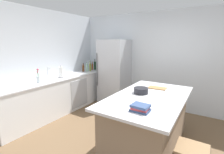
# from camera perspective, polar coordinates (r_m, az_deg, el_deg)

# --- Properties ---
(ground_plane) EXTENTS (7.20, 7.20, 0.00)m
(ground_plane) POSITION_cam_1_polar(r_m,az_deg,el_deg) (3.08, 2.28, -23.55)
(ground_plane) COLOR brown
(wall_rear) EXTENTS (6.00, 0.10, 2.60)m
(wall_rear) POSITION_cam_1_polar(r_m,az_deg,el_deg) (4.62, 16.63, 5.46)
(wall_rear) COLOR silver
(wall_rear) RESTS_ON ground_plane
(wall_left) EXTENTS (0.10, 6.00, 2.60)m
(wall_left) POSITION_cam_1_polar(r_m,az_deg,el_deg) (4.31, -27.06, 4.20)
(wall_left) COLOR silver
(wall_left) RESTS_ON ground_plane
(counter_run_left) EXTENTS (0.67, 3.20, 0.91)m
(counter_run_left) POSITION_cam_1_polar(r_m,az_deg,el_deg) (4.48, -17.88, -5.89)
(counter_run_left) COLOR white
(counter_run_left) RESTS_ON ground_plane
(kitchen_island) EXTENTS (1.09, 1.93, 0.93)m
(kitchen_island) POSITION_cam_1_polar(r_m,az_deg,el_deg) (2.94, 12.57, -14.98)
(kitchen_island) COLOR #8E755B
(kitchen_island) RESTS_ON ground_plane
(refrigerator) EXTENTS (0.78, 0.75, 1.87)m
(refrigerator) POSITION_cam_1_polar(r_m,az_deg,el_deg) (4.79, 0.82, 1.74)
(refrigerator) COLOR #B7BABF
(refrigerator) RESTS_ON ground_plane
(sink_faucet) EXTENTS (0.15, 0.05, 0.30)m
(sink_faucet) POSITION_cam_1_polar(r_m,az_deg,el_deg) (4.21, -21.56, 1.32)
(sink_faucet) COLOR silver
(sink_faucet) RESTS_ON counter_run_left
(flower_vase) EXTENTS (0.08, 0.08, 0.32)m
(flower_vase) POSITION_cam_1_polar(r_m,az_deg,el_deg) (3.94, -24.46, -0.44)
(flower_vase) COLOR silver
(flower_vase) RESTS_ON counter_run_left
(paper_towel_roll) EXTENTS (0.14, 0.14, 0.31)m
(paper_towel_roll) POSITION_cam_1_polar(r_m,az_deg,el_deg) (4.33, -17.51, 1.55)
(paper_towel_roll) COLOR gray
(paper_towel_roll) RESTS_ON counter_run_left
(wine_bottle) EXTENTS (0.07, 0.07, 0.35)m
(wine_bottle) POSITION_cam_1_polar(r_m,az_deg,el_deg) (5.37, -5.99, 4.08)
(wine_bottle) COLOR #19381E
(wine_bottle) RESTS_ON counter_run_left
(vinegar_bottle) EXTENTS (0.05, 0.05, 0.27)m
(vinegar_bottle) POSITION_cam_1_polar(r_m,az_deg,el_deg) (5.32, -6.90, 3.64)
(vinegar_bottle) COLOR #994C23
(vinegar_bottle) RESTS_ON counter_run_left
(soda_bottle) EXTENTS (0.07, 0.07, 0.36)m
(soda_bottle) POSITION_cam_1_polar(r_m,az_deg,el_deg) (5.27, -7.92, 3.90)
(soda_bottle) COLOR silver
(soda_bottle) RESTS_ON counter_run_left
(olive_oil_bottle) EXTENTS (0.06, 0.06, 0.32)m
(olive_oil_bottle) POSITION_cam_1_polar(r_m,az_deg,el_deg) (5.14, -7.67, 3.48)
(olive_oil_bottle) COLOR olive
(olive_oil_bottle) RESTS_ON counter_run_left
(gin_bottle) EXTENTS (0.08, 0.08, 0.28)m
(gin_bottle) POSITION_cam_1_polar(r_m,az_deg,el_deg) (5.10, -8.80, 3.28)
(gin_bottle) COLOR #8CB79E
(gin_bottle) RESTS_ON counter_run_left
(syrup_bottle) EXTENTS (0.06, 0.06, 0.25)m
(syrup_bottle) POSITION_cam_1_polar(r_m,az_deg,el_deg) (5.09, -10.06, 3.12)
(syrup_bottle) COLOR #5B3319
(syrup_bottle) RESTS_ON counter_run_left
(cookbook_stack) EXTENTS (0.24, 0.19, 0.09)m
(cookbook_stack) POSITION_cam_1_polar(r_m,az_deg,el_deg) (2.15, 9.93, -10.64)
(cookbook_stack) COLOR #334770
(cookbook_stack) RESTS_ON kitchen_island
(mixing_bowl) EXTENTS (0.25, 0.25, 0.10)m
(mixing_bowl) POSITION_cam_1_polar(r_m,az_deg,el_deg) (2.86, 10.14, -4.70)
(mixing_bowl) COLOR black
(mixing_bowl) RESTS_ON kitchen_island
(cutting_board) EXTENTS (0.34, 0.21, 0.02)m
(cutting_board) POSITION_cam_1_polar(r_m,az_deg,el_deg) (3.24, 15.64, -3.72)
(cutting_board) COLOR #9E7042
(cutting_board) RESTS_ON kitchen_island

